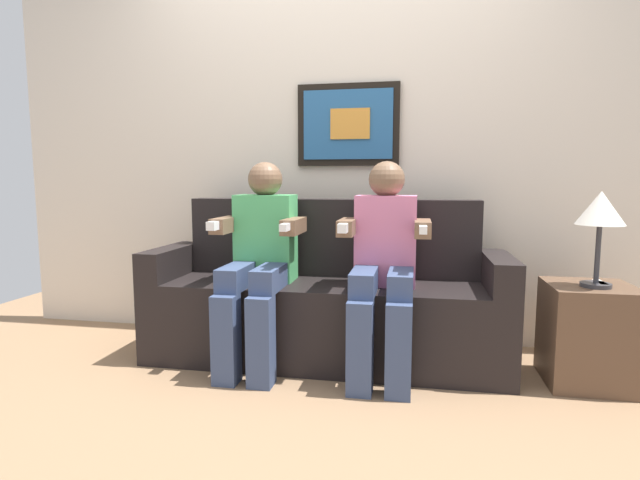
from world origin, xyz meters
TOP-DOWN VIEW (x-y plane):
  - ground_plane at (0.00, 0.00)m, footprint 5.70×5.70m
  - back_wall_assembly at (0.00, 0.76)m, footprint 4.38×0.10m
  - couch at (0.00, 0.33)m, footprint 1.98×0.58m
  - person_on_left at (-0.33, 0.16)m, footprint 0.46×0.56m
  - person_on_right at (0.33, 0.16)m, footprint 0.46×0.56m
  - side_table_right at (1.34, 0.22)m, footprint 0.40×0.40m
  - table_lamp at (1.35, 0.17)m, footprint 0.22×0.22m
  - spare_remote_on_table at (1.38, 0.20)m, footprint 0.04×0.13m

SIDE VIEW (x-z plane):
  - ground_plane at x=0.00m, z-range 0.00..0.00m
  - side_table_right at x=1.34m, z-range 0.00..0.50m
  - couch at x=0.00m, z-range -0.14..0.76m
  - spare_remote_on_table at x=1.38m, z-range 0.50..0.52m
  - person_on_left at x=-0.33m, z-range 0.05..1.16m
  - person_on_right at x=0.33m, z-range 0.05..1.16m
  - table_lamp at x=1.35m, z-range 0.63..1.09m
  - back_wall_assembly at x=0.00m, z-range 0.00..2.60m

